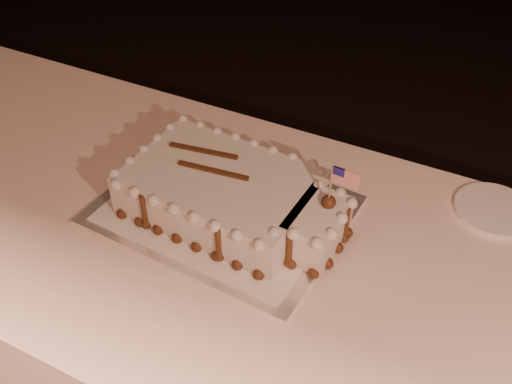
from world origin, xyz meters
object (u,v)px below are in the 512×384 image
at_px(banquet_table, 293,365).
at_px(side_plate, 494,210).
at_px(cake_board, 222,210).
at_px(sheet_cake, 233,196).

height_order(banquet_table, side_plate, side_plate).
height_order(cake_board, sheet_cake, sheet_cake).
bearing_deg(sheet_cake, banquet_table, -15.72).
xyz_separation_m(cake_board, side_plate, (0.52, 0.26, 0.00)).
distance_m(cake_board, sheet_cake, 0.06).
bearing_deg(cake_board, side_plate, 29.70).
distance_m(banquet_table, side_plate, 0.58).
relative_size(banquet_table, side_plate, 14.44).
xyz_separation_m(banquet_table, cake_board, (-0.21, 0.05, 0.38)).
xyz_separation_m(cake_board, sheet_cake, (0.03, -0.00, 0.05)).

